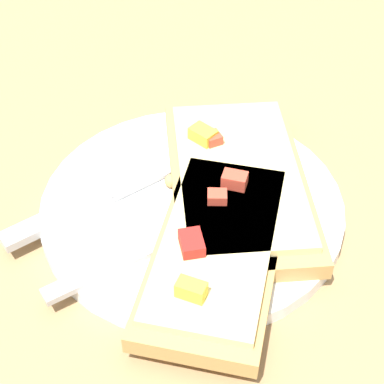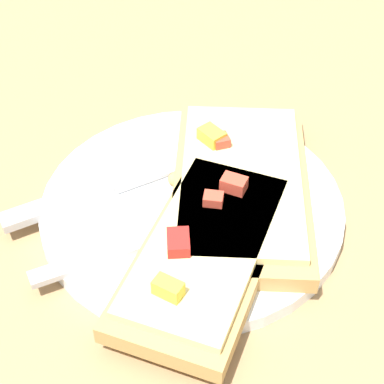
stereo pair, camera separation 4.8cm
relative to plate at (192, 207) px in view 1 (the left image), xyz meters
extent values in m
plane|color=#9E7A51|center=(0.00, 0.00, -0.01)|extent=(4.00, 4.00, 0.00)
cylinder|color=white|center=(0.00, 0.00, 0.00)|extent=(0.23, 0.23, 0.01)
cube|color=#B7B7BC|center=(0.01, -0.07, 0.01)|extent=(0.04, 0.13, 0.01)
cube|color=#B7B7BC|center=(0.03, 0.02, 0.01)|extent=(0.04, 0.05, 0.01)
cube|color=#B7B7BC|center=(0.05, 0.06, 0.01)|extent=(0.01, 0.03, 0.00)
cube|color=#B7B7BC|center=(0.04, 0.06, 0.01)|extent=(0.01, 0.03, 0.00)
cube|color=#B7B7BC|center=(0.03, 0.06, 0.01)|extent=(0.01, 0.03, 0.00)
cube|color=#B7B7BC|center=(0.03, 0.06, 0.01)|extent=(0.01, 0.03, 0.00)
cube|color=#B7B7BC|center=(-0.05, -0.09, 0.01)|extent=(0.03, 0.09, 0.01)
cube|color=#B7B7BC|center=(-0.04, 0.03, 0.01)|extent=(0.04, 0.14, 0.00)
cube|color=tan|center=(0.01, 0.04, 0.01)|extent=(0.21, 0.19, 0.01)
cube|color=beige|center=(0.01, 0.04, 0.02)|extent=(0.18, 0.17, 0.01)
cube|color=#D14733|center=(0.03, 0.00, 0.03)|extent=(0.02, 0.02, 0.01)
cube|color=yellow|center=(-0.03, 0.04, 0.03)|extent=(0.02, 0.02, 0.01)
cube|color=#D14733|center=(-0.02, 0.04, 0.03)|extent=(0.02, 0.02, 0.01)
cube|color=tan|center=(0.05, -0.02, 0.01)|extent=(0.17, 0.19, 0.01)
cube|color=beige|center=(0.05, -0.02, 0.02)|extent=(0.15, 0.17, 0.01)
cube|color=#D14733|center=(0.02, 0.02, 0.03)|extent=(0.02, 0.02, 0.01)
cube|color=yellow|center=(0.07, -0.07, 0.03)|extent=(0.02, 0.02, 0.01)
cube|color=red|center=(0.05, -0.04, 0.03)|extent=(0.03, 0.02, 0.01)
sphere|color=tan|center=(0.04, 0.06, 0.01)|extent=(0.01, 0.01, 0.01)
sphere|color=#B97E4D|center=(0.07, 0.00, 0.01)|extent=(0.01, 0.01, 0.01)
sphere|color=#A67E4C|center=(0.00, 0.00, 0.01)|extent=(0.01, 0.01, 0.01)
sphere|color=tan|center=(-0.02, 0.00, 0.01)|extent=(0.01, 0.01, 0.01)
sphere|color=tan|center=(0.04, 0.03, 0.01)|extent=(0.01, 0.01, 0.01)
camera|label=1|loc=(0.25, -0.24, 0.35)|focal=60.00mm
camera|label=2|loc=(0.28, -0.20, 0.35)|focal=60.00mm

